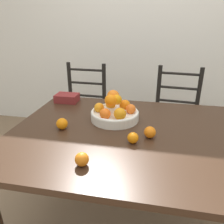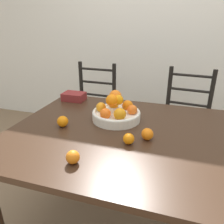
{
  "view_description": "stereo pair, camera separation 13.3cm",
  "coord_description": "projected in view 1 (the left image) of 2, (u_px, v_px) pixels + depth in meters",
  "views": [
    {
      "loc": [
        0.1,
        -1.15,
        1.34
      ],
      "look_at": [
        -0.13,
        0.06,
        0.83
      ],
      "focal_mm": 35.0,
      "sensor_mm": 36.0,
      "label": 1
    },
    {
      "loc": [
        0.23,
        -1.12,
        1.34
      ],
      "look_at": [
        -0.13,
        0.06,
        0.83
      ],
      "focal_mm": 35.0,
      "sensor_mm": 36.0,
      "label": 2
    }
  ],
  "objects": [
    {
      "name": "ground_plane",
      "position": [
        129.0,
        222.0,
        1.58
      ],
      "size": [
        12.0,
        12.0,
        0.0
      ],
      "primitive_type": "plane",
      "color": "#7F664C"
    },
    {
      "name": "wall_back",
      "position": [
        149.0,
        25.0,
        2.52
      ],
      "size": [
        8.0,
        0.06,
        2.6
      ],
      "color": "silver",
      "rests_on": "ground_plane"
    },
    {
      "name": "dining_table",
      "position": [
        132.0,
        145.0,
        1.33
      ],
      "size": [
        1.45,
        1.09,
        0.74
      ],
      "color": "#382316",
      "rests_on": "ground_plane"
    },
    {
      "name": "fruit_bowl",
      "position": [
        115.0,
        112.0,
        1.43
      ],
      "size": [
        0.32,
        0.32,
        0.19
      ],
      "color": "silver",
      "rests_on": "dining_table"
    },
    {
      "name": "orange_loose_0",
      "position": [
        62.0,
        124.0,
        1.31
      ],
      "size": [
        0.07,
        0.07,
        0.07
      ],
      "color": "orange",
      "rests_on": "dining_table"
    },
    {
      "name": "orange_loose_1",
      "position": [
        133.0,
        138.0,
        1.16
      ],
      "size": [
        0.06,
        0.06,
        0.06
      ],
      "color": "orange",
      "rests_on": "dining_table"
    },
    {
      "name": "orange_loose_2",
      "position": [
        150.0,
        132.0,
        1.21
      ],
      "size": [
        0.07,
        0.07,
        0.07
      ],
      "color": "orange",
      "rests_on": "dining_table"
    },
    {
      "name": "orange_loose_3",
      "position": [
        82.0,
        159.0,
        0.98
      ],
      "size": [
        0.06,
        0.06,
        0.06
      ],
      "color": "orange",
      "rests_on": "dining_table"
    },
    {
      "name": "chair_left",
      "position": [
        83.0,
        113.0,
        2.28
      ],
      "size": [
        0.43,
        0.41,
        0.95
      ],
      "rotation": [
        0.0,
        0.0,
        -0.03
      ],
      "color": "black",
      "rests_on": "ground_plane"
    },
    {
      "name": "chair_right",
      "position": [
        175.0,
        120.0,
        2.11
      ],
      "size": [
        0.46,
        0.44,
        0.95
      ],
      "rotation": [
        0.0,
        0.0,
        -0.1
      ],
      "color": "black",
      "rests_on": "ground_plane"
    },
    {
      "name": "book_stack",
      "position": [
        67.0,
        98.0,
        1.76
      ],
      "size": [
        0.18,
        0.13,
        0.06
      ],
      "color": "maroon",
      "rests_on": "dining_table"
    }
  ]
}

